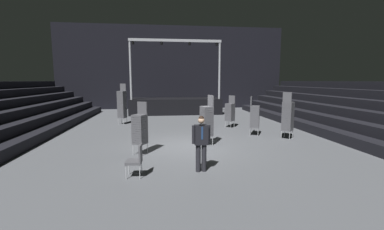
{
  "coord_description": "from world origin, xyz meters",
  "views": [
    {
      "loc": [
        -1.26,
        -10.51,
        2.75
      ],
      "look_at": [
        -0.02,
        -0.6,
        1.4
      ],
      "focal_mm": 23.93,
      "sensor_mm": 36.0,
      "label": 1
    }
  ],
  "objects": [
    {
      "name": "ground_plane",
      "position": [
        0.0,
        0.0,
        -0.05
      ],
      "size": [
        22.0,
        30.0,
        0.1
      ],
      "primitive_type": "cube",
      "color": "#515459"
    },
    {
      "name": "arena_end_wall",
      "position": [
        0.0,
        15.0,
        4.0
      ],
      "size": [
        22.0,
        0.3,
        8.0
      ],
      "primitive_type": "cube",
      "color": "black",
      "rests_on": "ground_plane"
    },
    {
      "name": "bleacher_bank_right",
      "position": [
        8.75,
        1.0,
        1.35
      ],
      "size": [
        4.5,
        24.0,
        2.7
      ],
      "rotation": [
        0.0,
        0.0,
        -1.57
      ],
      "color": "black",
      "rests_on": "ground_plane"
    },
    {
      "name": "stage_riser",
      "position": [
        -0.0,
        10.97,
        0.72
      ],
      "size": [
        7.46,
        2.97,
        5.91
      ],
      "color": "black",
      "rests_on": "ground_plane"
    },
    {
      "name": "man_with_tie",
      "position": [
        -0.05,
        -3.1,
        0.97
      ],
      "size": [
        0.57,
        0.26,
        1.71
      ],
      "rotation": [
        0.0,
        0.0,
        3.22
      ],
      "color": "black",
      "rests_on": "ground_plane"
    },
    {
      "name": "chair_stack_front_left",
      "position": [
        3.43,
        1.7,
        0.98
      ],
      "size": [
        0.58,
        0.58,
        1.96
      ],
      "rotation": [
        0.0,
        0.0,
        4.29
      ],
      "color": "#B2B5BA",
      "rests_on": "ground_plane"
    },
    {
      "name": "chair_stack_front_right",
      "position": [
        0.69,
        0.06,
        1.07
      ],
      "size": [
        0.57,
        0.57,
        2.14
      ],
      "rotation": [
        0.0,
        0.0,
        1.93
      ],
      "color": "#B2B5BA",
      "rests_on": "ground_plane"
    },
    {
      "name": "chair_stack_mid_left",
      "position": [
        2.8,
        3.98,
        0.94
      ],
      "size": [
        0.62,
        0.62,
        1.88
      ],
      "rotation": [
        0.0,
        0.0,
        2.31
      ],
      "color": "#B2B5BA",
      "rests_on": "ground_plane"
    },
    {
      "name": "chair_stack_mid_right",
      "position": [
        -3.66,
        6.01,
        1.28
      ],
      "size": [
        0.58,
        0.58,
        2.56
      ],
      "rotation": [
        0.0,
        0.0,
        2.72
      ],
      "color": "#B2B5BA",
      "rests_on": "ground_plane"
    },
    {
      "name": "chair_stack_mid_centre",
      "position": [
        -2.03,
        -1.0,
        0.98
      ],
      "size": [
        0.6,
        0.6,
        1.96
      ],
      "rotation": [
        0.0,
        0.0,
        2.6
      ],
      "color": "#B2B5BA",
      "rests_on": "ground_plane"
    },
    {
      "name": "chair_stack_rear_left",
      "position": [
        4.69,
        0.74,
        1.11
      ],
      "size": [
        0.62,
        0.62,
        2.22
      ],
      "rotation": [
        0.0,
        0.0,
        5.45
      ],
      "color": "#B2B5BA",
      "rests_on": "ground_plane"
    },
    {
      "name": "loose_chair_near_man",
      "position": [
        -1.96,
        -3.3,
        0.53
      ],
      "size": [
        0.47,
        0.47,
        0.95
      ],
      "rotation": [
        0.0,
        0.0,
        1.5
      ],
      "color": "#B2B5BA",
      "rests_on": "ground_plane"
    }
  ]
}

